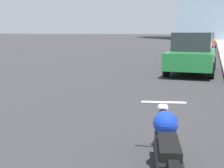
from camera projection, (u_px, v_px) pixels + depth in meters
name	position (u px, v px, depth m)	size (l,w,h in m)	color
motorcycle	(166.00, 149.00, 3.63)	(0.78, 2.50, 0.78)	black
parked_car_green	(192.00, 53.00, 12.97)	(1.94, 4.46, 1.69)	#1E6B33
parked_car_red	(202.00, 43.00, 25.25)	(2.24, 3.97, 1.55)	red
parked_car_yellow	(207.00, 39.00, 37.20)	(2.17, 4.70, 1.57)	gold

